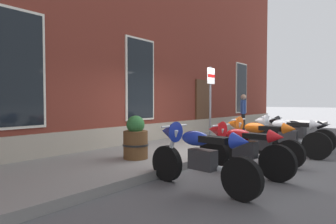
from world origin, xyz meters
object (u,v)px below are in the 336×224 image
at_px(motorcycle_blue_sport, 196,153).
at_px(motorcycle_orange_sport, 256,138).
at_px(motorcycle_red_sport, 240,146).
at_px(motorcycle_black_sport, 293,131).
at_px(motorcycle_white_sport, 283,134).
at_px(pedestrian_blue_top, 243,111).
at_px(barrel_planter, 136,140).
at_px(parking_sign, 211,95).

height_order(motorcycle_blue_sport, motorcycle_orange_sport, motorcycle_blue_sport).
xyz_separation_m(motorcycle_red_sport, motorcycle_black_sport, (3.76, 0.03, -0.01)).
bearing_deg(motorcycle_blue_sport, motorcycle_white_sport, -3.48).
bearing_deg(motorcycle_red_sport, motorcycle_orange_sport, 7.52).
distance_m(pedestrian_blue_top, barrel_planter, 6.62).
distance_m(motorcycle_red_sport, pedestrian_blue_top, 6.42).
bearing_deg(pedestrian_blue_top, motorcycle_blue_sport, -161.69).
xyz_separation_m(motorcycle_red_sport, parking_sign, (1.81, 1.70, 1.05)).
distance_m(motorcycle_red_sport, motorcycle_white_sport, 2.48).
xyz_separation_m(motorcycle_blue_sport, motorcycle_orange_sport, (2.50, -0.00, -0.00)).
height_order(motorcycle_red_sport, motorcycle_white_sport, motorcycle_white_sport).
bearing_deg(barrel_planter, motorcycle_blue_sport, -106.46).
height_order(motorcycle_orange_sport, barrel_planter, barrel_planter).
height_order(pedestrian_blue_top, barrel_planter, pedestrian_blue_top).
bearing_deg(motorcycle_white_sport, barrel_planter, 145.52).
xyz_separation_m(motorcycle_white_sport, motorcycle_black_sport, (1.29, 0.10, -0.04)).
xyz_separation_m(motorcycle_blue_sport, parking_sign, (3.10, 1.54, 1.02)).
distance_m(motorcycle_orange_sport, motorcycle_black_sport, 2.56).
relative_size(motorcycle_black_sport, barrel_planter, 2.29).
bearing_deg(barrel_planter, motorcycle_white_sport, -34.48).
relative_size(motorcycle_black_sport, pedestrian_blue_top, 1.40).
distance_m(motorcycle_white_sport, pedestrian_blue_top, 4.31).
bearing_deg(motorcycle_orange_sport, motorcycle_red_sport, -172.48).
height_order(motorcycle_black_sport, parking_sign, parking_sign).
bearing_deg(motorcycle_orange_sport, parking_sign, 68.53).
height_order(motorcycle_white_sport, pedestrian_blue_top, pedestrian_blue_top).
bearing_deg(parking_sign, pedestrian_blue_top, 11.52).
bearing_deg(motorcycle_white_sport, pedestrian_blue_top, 37.41).
bearing_deg(motorcycle_orange_sport, motorcycle_black_sport, -2.84).
bearing_deg(motorcycle_orange_sport, motorcycle_blue_sport, 179.98).
distance_m(motorcycle_black_sport, barrel_planter, 4.94).
height_order(motorcycle_white_sport, parking_sign, parking_sign).
height_order(motorcycle_blue_sport, parking_sign, parking_sign).
bearing_deg(motorcycle_red_sport, motorcycle_white_sport, -1.62).
xyz_separation_m(motorcycle_white_sport, parking_sign, (-0.67, 1.77, 1.02)).
relative_size(motorcycle_white_sport, motorcycle_black_sport, 0.97).
bearing_deg(motorcycle_red_sport, barrel_planter, 108.58).
height_order(motorcycle_blue_sport, motorcycle_red_sport, motorcycle_blue_sport).
xyz_separation_m(motorcycle_blue_sport, motorcycle_black_sport, (5.06, -0.13, -0.04)).
bearing_deg(parking_sign, motorcycle_blue_sport, -153.54).
bearing_deg(parking_sign, motorcycle_orange_sport, -111.47).
height_order(parking_sign, barrel_planter, parking_sign).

